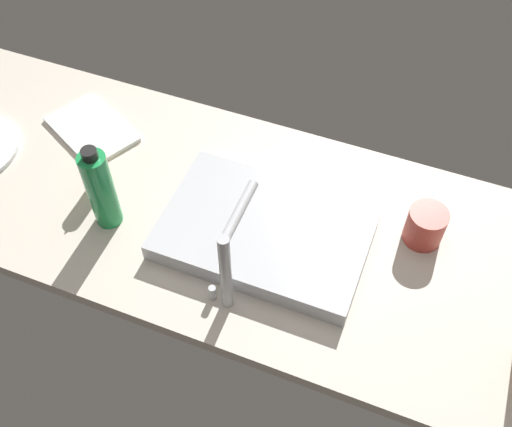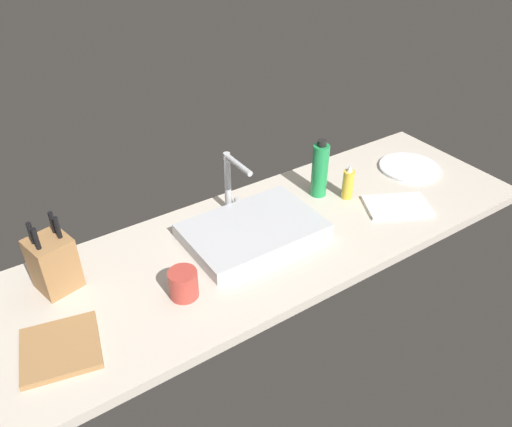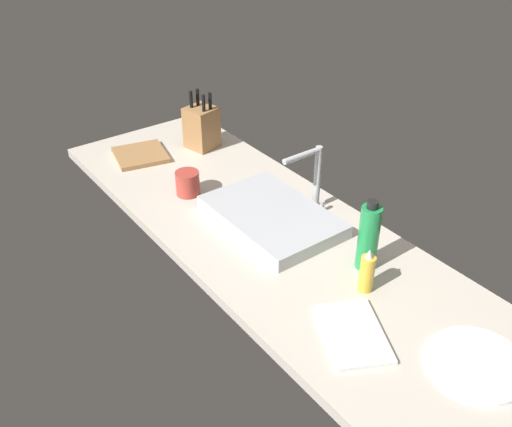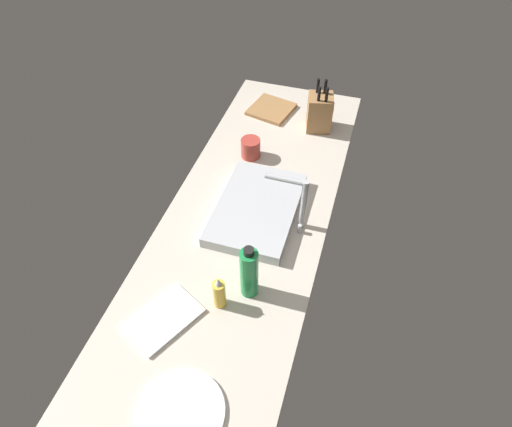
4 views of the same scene
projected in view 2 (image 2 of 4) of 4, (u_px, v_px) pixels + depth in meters
countertop_slab at (270, 240)px, 176.41cm from camera, size 197.90×63.69×3.50cm
sink_basin at (253, 230)px, 174.14cm from camera, size 45.79×30.49×4.69cm
faucet at (231, 178)px, 179.04cm from camera, size 5.50×16.13×23.44cm
knife_block at (53, 263)px, 149.97cm from camera, size 13.61×13.61×24.25cm
cutting_board at (61, 348)px, 134.07cm from camera, size 23.94×23.73×1.80cm
soap_bottle at (348, 183)px, 191.71cm from camera, size 4.25×4.25×14.25cm
water_bottle at (320, 170)px, 190.96cm from camera, size 6.16×6.16×23.06cm
dinner_plate at (409, 168)px, 212.64cm from camera, size 24.85×24.85×1.20cm
dish_towel at (397, 206)px, 189.40cm from camera, size 27.57×24.02×1.20cm
coffee_mug at (183, 284)px, 149.15cm from camera, size 8.69×8.69×8.90cm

